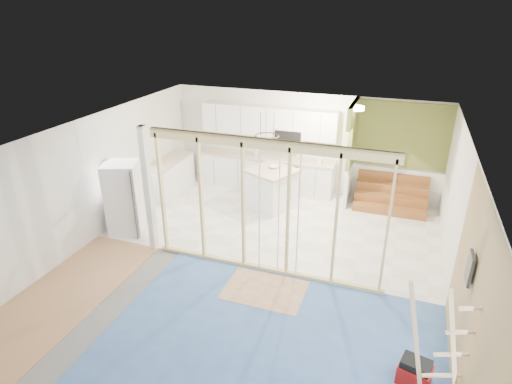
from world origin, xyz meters
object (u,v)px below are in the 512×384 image
(island, at_px, (272,189))
(toolbox, at_px, (415,373))
(ladder, at_px, (440,352))
(fridge, at_px, (124,198))

(island, bearing_deg, toolbox, -27.79)
(island, relative_size, ladder, 0.74)
(fridge, xyz_separation_m, ladder, (6.23, -2.65, 0.14))
(toolbox, bearing_deg, ladder, -50.43)
(fridge, relative_size, ladder, 0.87)
(toolbox, bearing_deg, fridge, 173.46)
(fridge, distance_m, ladder, 6.77)
(toolbox, relative_size, ladder, 0.26)
(ladder, bearing_deg, fridge, 148.51)
(fridge, distance_m, island, 3.44)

